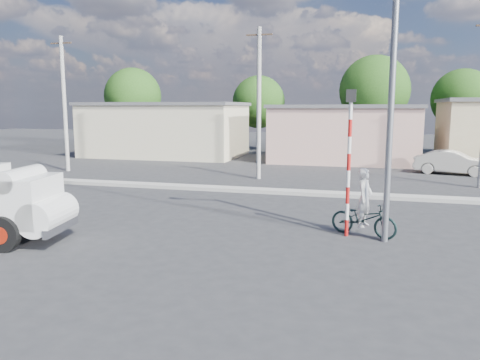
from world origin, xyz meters
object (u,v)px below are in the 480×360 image
(car_cream, at_px, (453,162))
(streetlight, at_px, (387,66))
(bicycle, at_px, (364,219))
(cyclist, at_px, (364,207))
(traffic_pole, at_px, (349,150))

(car_cream, bearing_deg, streetlight, 178.26)
(bicycle, xyz_separation_m, car_cream, (4.79, 15.07, 0.15))
(car_cream, relative_size, streetlight, 0.47)
(bicycle, relative_size, cyclist, 1.16)
(cyclist, height_order, car_cream, cyclist)
(bicycle, bearing_deg, cyclist, 20.40)
(cyclist, bearing_deg, car_cream, 2.77)
(cyclist, relative_size, streetlight, 0.20)
(cyclist, xyz_separation_m, streetlight, (0.45, -0.44, 4.08))
(cyclist, distance_m, streetlight, 4.13)
(car_cream, height_order, streetlight, streetlight)
(cyclist, relative_size, car_cream, 0.42)
(bicycle, distance_m, traffic_pole, 2.12)
(traffic_pole, height_order, streetlight, streetlight)
(car_cream, xyz_separation_m, streetlight, (-4.34, -15.51, 4.27))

